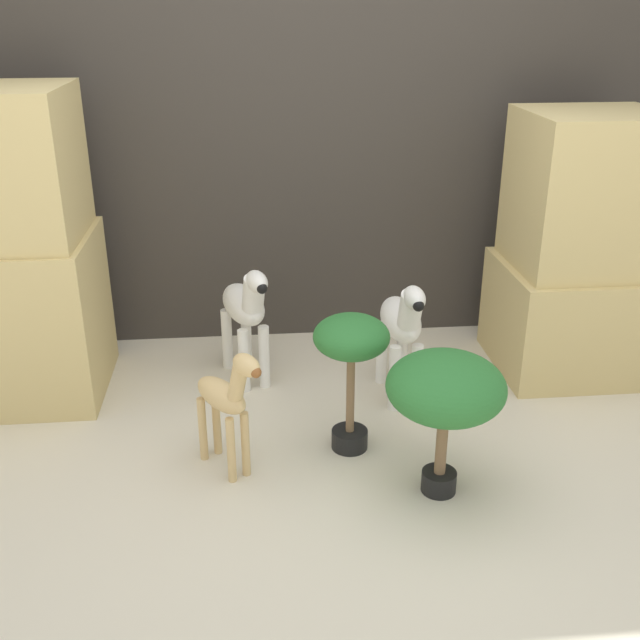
% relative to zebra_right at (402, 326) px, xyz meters
% --- Properties ---
extents(ground_plane, '(14.00, 14.00, 0.00)m').
position_rel_zebra_right_xyz_m(ground_plane, '(-0.40, -0.88, -0.36)').
color(ground_plane, beige).
extents(wall_back, '(6.40, 0.08, 2.20)m').
position_rel_zebra_right_xyz_m(wall_back, '(-0.40, 0.80, 0.74)').
color(wall_back, '#38332D').
rests_on(wall_back, ground_plane).
extents(rock_pillar_left, '(0.69, 0.65, 1.36)m').
position_rel_zebra_right_xyz_m(rock_pillar_left, '(-1.69, 0.25, 0.30)').
color(rock_pillar_left, '#D1B775').
rests_on(rock_pillar_left, ground_plane).
extents(rock_pillar_right, '(0.69, 0.65, 1.23)m').
position_rel_zebra_right_xyz_m(rock_pillar_right, '(0.88, 0.25, 0.22)').
color(rock_pillar_right, '#D1B775').
rests_on(rock_pillar_right, ground_plane).
extents(zebra_right, '(0.18, 0.49, 0.60)m').
position_rel_zebra_right_xyz_m(zebra_right, '(0.00, 0.00, 0.00)').
color(zebra_right, white).
rests_on(zebra_right, ground_plane).
extents(zebra_left, '(0.27, 0.49, 0.60)m').
position_rel_zebra_right_xyz_m(zebra_left, '(-0.68, 0.25, 0.00)').
color(zebra_left, white).
rests_on(zebra_left, ground_plane).
extents(giraffe_figurine, '(0.29, 0.36, 0.55)m').
position_rel_zebra_right_xyz_m(giraffe_figurine, '(-0.76, -0.50, -0.04)').
color(giraffe_figurine, tan).
rests_on(giraffe_figurine, ground_plane).
extents(potted_palm_front, '(0.42, 0.42, 0.55)m').
position_rel_zebra_right_xyz_m(potted_palm_front, '(0.01, -0.71, 0.06)').
color(potted_palm_front, black).
rests_on(potted_palm_front, ground_plane).
extents(potted_palm_back, '(0.30, 0.30, 0.58)m').
position_rel_zebra_right_xyz_m(potted_palm_back, '(-0.28, -0.39, 0.08)').
color(potted_palm_back, black).
rests_on(potted_palm_back, ground_plane).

